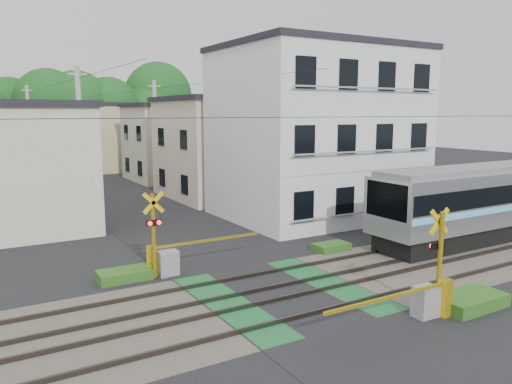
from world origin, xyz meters
TOP-DOWN VIEW (x-y plane):
  - ground at (0.00, 0.00)m, footprint 120.00×120.00m
  - track_bed at (0.00, 0.00)m, footprint 120.00×120.00m
  - crossing_signal_near at (2.59, -3.65)m, footprint 4.74×0.65m
  - crossing_signal_far at (-2.59, 3.65)m, footprint 4.74×0.65m
  - apartment_block at (8.50, 9.49)m, footprint 10.20×8.36m
  - houses_row at (0.25, 25.92)m, footprint 22.07×31.35m
  - tree_hill at (-0.18, 47.36)m, footprint 40.00×13.57m
  - catenary at (6.00, 0.03)m, footprint 60.00×5.04m
  - utility_poles at (-1.05, 23.01)m, footprint 7.90×42.00m
  - pedestrian at (-0.54, 26.19)m, footprint 0.67×0.51m
  - weed_patches at (1.76, -0.09)m, footprint 10.25×8.80m

SIDE VIEW (x-z plane):
  - ground at x=0.00m, z-range 0.00..0.00m
  - track_bed at x=0.00m, z-range -0.03..0.11m
  - weed_patches at x=1.76m, z-range -0.02..0.38m
  - crossing_signal_near at x=2.59m, z-range -0.83..2.25m
  - crossing_signal_far at x=-2.59m, z-range -0.83..2.25m
  - pedestrian at x=-0.54m, z-range 0.00..1.65m
  - houses_row at x=0.25m, z-range -0.16..6.64m
  - catenary at x=6.00m, z-range 0.20..7.20m
  - utility_poles at x=-1.05m, z-range 0.08..8.08m
  - apartment_block at x=8.50m, z-range 0.01..9.31m
  - tree_hill at x=-0.18m, z-range -0.24..11.74m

